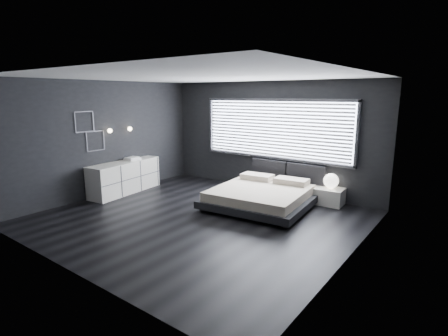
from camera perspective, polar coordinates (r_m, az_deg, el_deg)
The scene contains 12 objects.
room at distance 6.85m, azimuth -4.27°, elevation 2.91°, with size 6.04×6.00×2.80m.
window at distance 8.92m, azimuth 8.21°, elevation 6.28°, with size 4.14×0.09×1.52m.
headboard at distance 8.84m, azimuth 10.27°, elevation -0.67°, with size 1.96×0.16×0.52m.
sconce_near at distance 9.00m, azimuth -18.14°, elevation 5.80°, with size 0.18×0.11×0.11m.
sconce_far at distance 9.36m, azimuth -15.13°, elevation 6.19°, with size 0.18×0.11×0.11m.
wall_art_upper at distance 8.73m, azimuth -21.83°, elevation 7.02°, with size 0.01×0.48×0.48m.
wall_art_lower at distance 8.91m, azimuth -20.23°, elevation 4.17°, with size 0.01×0.48×0.48m.
bed at distance 7.85m, azimuth 6.03°, elevation -4.50°, with size 2.34×2.25×0.56m.
nightstand at distance 8.37m, azimuth 16.75°, elevation -4.40°, with size 0.65×0.54×0.38m, color white.
orb_lamp at distance 8.30m, azimuth 17.08°, elevation -2.00°, with size 0.34×0.34×0.34m, color white.
dresser at distance 9.27m, azimuth -15.85°, elevation -1.41°, with size 0.81×2.06×0.80m.
book_stack at distance 9.37m, azimuth -14.73°, elevation 1.51°, with size 0.30×0.39×0.08m.
Camera 1 is at (4.45, -5.10, 2.47)m, focal length 28.00 mm.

